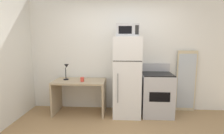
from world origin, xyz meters
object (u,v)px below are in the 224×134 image
object	(u,v)px
microwave	(128,30)
coffee_mug	(82,79)
refrigerator	(127,77)
desk_lamp	(66,69)
oven_range	(157,94)
leaning_mirror	(186,81)
desk	(80,90)

from	to	relation	value
microwave	coffee_mug	bearing A→B (deg)	-174.93
refrigerator	coffee_mug	bearing A→B (deg)	-173.68
coffee_mug	desk_lamp	bearing A→B (deg)	159.45
desk_lamp	refrigerator	distance (m)	1.35
microwave	oven_range	xyz separation A→B (m)	(0.66, 0.05, -1.36)
desk_lamp	leaning_mirror	size ratio (longest dim) A/B	0.25
desk	microwave	xyz separation A→B (m)	(1.04, -0.03, 1.31)
desk_lamp	leaning_mirror	bearing A→B (deg)	5.15
coffee_mug	oven_range	xyz separation A→B (m)	(1.61, 0.13, -0.33)
microwave	leaning_mirror	distance (m)	1.79
refrigerator	leaning_mirror	world-z (taller)	refrigerator
desk_lamp	oven_range	world-z (taller)	desk_lamp
refrigerator	microwave	distance (m)	0.98
oven_range	refrigerator	bearing A→B (deg)	-177.71
desk_lamp	oven_range	xyz separation A→B (m)	(2.00, -0.01, -0.52)
desk_lamp	coffee_mug	size ratio (longest dim) A/B	3.72
microwave	oven_range	bearing A→B (deg)	4.13
microwave	leaning_mirror	world-z (taller)	microwave
coffee_mug	microwave	size ratio (longest dim) A/B	0.21
coffee_mug	refrigerator	xyz separation A→B (m)	(0.96, 0.11, 0.05)
microwave	refrigerator	bearing A→B (deg)	90.31
desk_lamp	oven_range	size ratio (longest dim) A/B	0.32
desk	leaning_mirror	size ratio (longest dim) A/B	0.81
desk_lamp	coffee_mug	distance (m)	0.45
refrigerator	oven_range	xyz separation A→B (m)	(0.66, 0.03, -0.38)
coffee_mug	oven_range	size ratio (longest dim) A/B	0.09
coffee_mug	microwave	world-z (taller)	microwave
coffee_mug	refrigerator	world-z (taller)	refrigerator
leaning_mirror	coffee_mug	bearing A→B (deg)	-170.50
desk	refrigerator	distance (m)	1.09
desk_lamp	microwave	bearing A→B (deg)	-2.54
refrigerator	leaning_mirror	size ratio (longest dim) A/B	1.21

